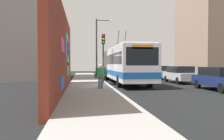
# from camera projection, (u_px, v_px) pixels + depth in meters

# --- Properties ---
(ground_plane) EXTENTS (80.00, 80.00, 0.00)m
(ground_plane) POSITION_uv_depth(u_px,v_px,m) (110.00, 86.00, 17.93)
(ground_plane) COLOR black
(sidewalk_slab) EXTENTS (48.00, 3.20, 0.15)m
(sidewalk_slab) POSITION_uv_depth(u_px,v_px,m) (89.00, 86.00, 17.71)
(sidewalk_slab) COLOR gray
(sidewalk_slab) RESTS_ON ground_plane
(graffiti_wall) EXTENTS (13.85, 0.32, 4.93)m
(graffiti_wall) POSITION_uv_depth(u_px,v_px,m) (62.00, 53.00, 13.39)
(graffiti_wall) COLOR maroon
(graffiti_wall) RESTS_ON ground_plane
(building_far_left) EXTENTS (11.57, 6.12, 16.23)m
(building_far_left) POSITION_uv_depth(u_px,v_px,m) (23.00, 12.00, 27.15)
(building_far_left) COLOR gray
(building_far_left) RESTS_ON ground_plane
(building_far_right) EXTENTS (10.18, 6.82, 18.47)m
(building_far_right) POSITION_uv_depth(u_px,v_px,m) (210.00, 14.00, 33.71)
(building_far_right) COLOR gray
(building_far_right) RESTS_ON ground_plane
(city_bus) EXTENTS (12.18, 2.68, 5.08)m
(city_bus) POSITION_uv_depth(u_px,v_px,m) (125.00, 63.00, 20.99)
(city_bus) COLOR silver
(city_bus) RESTS_ON ground_plane
(parked_car_navy) EXTENTS (4.37, 1.80, 1.58)m
(parked_car_navy) POSITION_uv_depth(u_px,v_px,m) (219.00, 78.00, 15.18)
(parked_car_navy) COLOR navy
(parked_car_navy) RESTS_ON ground_plane
(parked_car_silver) EXTENTS (4.20, 1.88, 1.58)m
(parked_car_silver) POSITION_uv_depth(u_px,v_px,m) (180.00, 74.00, 21.18)
(parked_car_silver) COLOR #B7B7BC
(parked_car_silver) RESTS_ON ground_plane
(parked_car_white) EXTENTS (4.30, 1.81, 1.58)m
(parked_car_white) POSITION_uv_depth(u_px,v_px,m) (159.00, 72.00, 27.09)
(parked_car_white) COLOR white
(parked_car_white) RESTS_ON ground_plane
(pedestrian_at_curb) EXTENTS (0.22, 0.73, 1.61)m
(pedestrian_at_curb) POSITION_uv_depth(u_px,v_px,m) (100.00, 74.00, 14.93)
(pedestrian_at_curb) COLOR #595960
(pedestrian_at_curb) RESTS_ON sidewalk_slab
(traffic_light) EXTENTS (0.49, 0.28, 4.22)m
(traffic_light) POSITION_uv_depth(u_px,v_px,m) (103.00, 50.00, 19.35)
(traffic_light) COLOR #2D382D
(traffic_light) RESTS_ON sidewalk_slab
(street_lamp) EXTENTS (0.44, 1.94, 6.90)m
(street_lamp) POSITION_uv_depth(u_px,v_px,m) (98.00, 44.00, 26.28)
(street_lamp) COLOR #4C4C51
(street_lamp) RESTS_ON sidewalk_slab
(curbside_puddle) EXTENTS (1.72, 1.72, 0.00)m
(curbside_puddle) POSITION_uv_depth(u_px,v_px,m) (114.00, 84.00, 19.73)
(curbside_puddle) COLOR black
(curbside_puddle) RESTS_ON ground_plane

